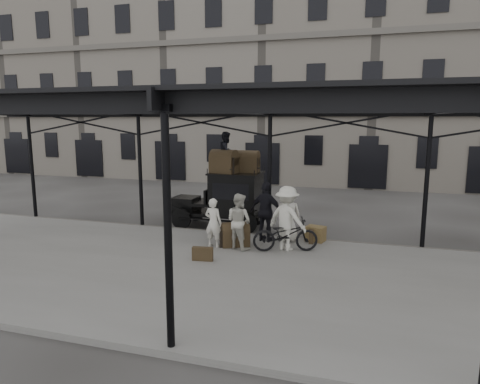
# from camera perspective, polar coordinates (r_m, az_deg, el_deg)

# --- Properties ---
(ground) EXTENTS (120.00, 120.00, 0.00)m
(ground) POSITION_cam_1_polar(r_m,az_deg,el_deg) (13.34, 1.91, -8.54)
(ground) COLOR #383533
(ground) RESTS_ON ground
(platform) EXTENTS (28.00, 8.00, 0.15)m
(platform) POSITION_cam_1_polar(r_m,az_deg,el_deg) (11.50, -0.71, -11.17)
(platform) COLOR slate
(platform) RESTS_ON ground
(canopy) EXTENTS (22.50, 9.00, 4.74)m
(canopy) POSITION_cam_1_polar(r_m,az_deg,el_deg) (11.02, -0.31, 11.91)
(canopy) COLOR black
(canopy) RESTS_ON ground
(building_frontage) EXTENTS (64.00, 8.00, 14.00)m
(building_frontage) POSITION_cam_1_polar(r_m,az_deg,el_deg) (30.55, 11.01, 14.84)
(building_frontage) COLOR slate
(building_frontage) RESTS_ON ground
(taxi) EXTENTS (3.65, 1.55, 2.18)m
(taxi) POSITION_cam_1_polar(r_m,az_deg,el_deg) (16.45, -1.56, -0.70)
(taxi) COLOR black
(taxi) RESTS_ON ground
(porter_left) EXTENTS (0.62, 0.46, 1.58)m
(porter_left) POSITION_cam_1_polar(r_m,az_deg,el_deg) (13.58, -3.57, -4.10)
(porter_left) COLOR silver
(porter_left) RESTS_ON platform
(porter_midleft) EXTENTS (1.06, 0.96, 1.76)m
(porter_midleft) POSITION_cam_1_polar(r_m,az_deg,el_deg) (13.36, -0.14, -3.91)
(porter_midleft) COLOR beige
(porter_midleft) RESTS_ON platform
(porter_centre) EXTENTS (1.01, 0.83, 1.77)m
(porter_centre) POSITION_cam_1_polar(r_m,az_deg,el_deg) (14.28, 6.39, -3.04)
(porter_centre) COLOR silver
(porter_centre) RESTS_ON platform
(porter_official) EXTENTS (1.26, 0.80, 2.00)m
(porter_official) POSITION_cam_1_polar(r_m,az_deg,el_deg) (14.16, 3.52, -2.64)
(porter_official) COLOR black
(porter_official) RESTS_ON platform
(porter_right) EXTENTS (1.48, 1.19, 2.00)m
(porter_right) POSITION_cam_1_polar(r_m,az_deg,el_deg) (13.29, 6.29, -3.50)
(porter_right) COLOR silver
(porter_right) RESTS_ON platform
(bicycle) EXTENTS (2.12, 1.31, 1.05)m
(bicycle) POSITION_cam_1_polar(r_m,az_deg,el_deg) (13.25, 6.07, -5.66)
(bicycle) COLOR black
(bicycle) RESTS_ON platform
(porter_roof) EXTENTS (0.59, 0.75, 1.53)m
(porter_roof) POSITION_cam_1_polar(r_m,az_deg,el_deg) (16.14, -1.80, 5.33)
(porter_roof) COLOR black
(porter_roof) RESTS_ON taxi
(steamer_trunk_roof_near) EXTENTS (1.11, 0.83, 0.73)m
(steamer_trunk_roof_near) POSITION_cam_1_polar(r_m,az_deg,el_deg) (16.05, -2.14, 3.87)
(steamer_trunk_roof_near) COLOR #43331F
(steamer_trunk_roof_near) RESTS_ON taxi
(steamer_trunk_roof_far) EXTENTS (0.94, 0.59, 0.69)m
(steamer_trunk_roof_far) POSITION_cam_1_polar(r_m,az_deg,el_deg) (16.26, 0.89, 3.88)
(steamer_trunk_roof_far) COLOR #43331F
(steamer_trunk_roof_far) RESTS_ON taxi
(steamer_trunk_platform) EXTENTS (1.02, 0.88, 0.64)m
(steamer_trunk_platform) POSITION_cam_1_polar(r_m,az_deg,el_deg) (13.79, -0.64, -5.87)
(steamer_trunk_platform) COLOR #43331F
(steamer_trunk_platform) RESTS_ON platform
(wicker_hamper) EXTENTS (0.70, 0.60, 0.50)m
(wicker_hamper) POSITION_cam_1_polar(r_m,az_deg,el_deg) (14.54, 10.03, -5.49)
(wicker_hamper) COLOR olive
(wicker_hamper) RESTS_ON platform
(suitcase_upright) EXTENTS (0.22, 0.61, 0.45)m
(suitcase_upright) POSITION_cam_1_polar(r_m,az_deg,el_deg) (14.42, 9.47, -5.70)
(suitcase_upright) COLOR #43331F
(suitcase_upright) RESTS_ON platform
(suitcase_flat) EXTENTS (0.61, 0.22, 0.40)m
(suitcase_flat) POSITION_cam_1_polar(r_m,az_deg,el_deg) (12.45, -5.01, -8.22)
(suitcase_flat) COLOR #43331F
(suitcase_flat) RESTS_ON platform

